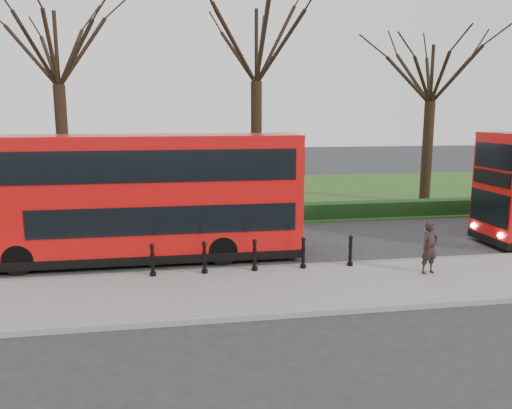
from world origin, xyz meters
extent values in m
plane|color=#28282B|center=(0.00, 0.00, 0.00)|extent=(120.00, 120.00, 0.00)
cube|color=gray|center=(0.00, -3.00, 0.07)|extent=(60.00, 4.00, 0.15)
cube|color=slate|center=(0.00, -1.00, 0.07)|extent=(60.00, 0.25, 0.16)
cube|color=#2D4E1A|center=(0.00, 15.00, 0.03)|extent=(60.00, 18.00, 0.06)
cube|color=black|center=(0.00, 6.80, 0.40)|extent=(60.00, 0.90, 0.80)
cube|color=yellow|center=(0.00, -0.70, 0.01)|extent=(60.00, 0.10, 0.01)
cube|color=yellow|center=(0.00, -0.50, 0.01)|extent=(60.00, 0.10, 0.01)
cylinder|color=black|center=(-8.00, 10.00, 3.31)|extent=(0.60, 0.60, 6.63)
cylinder|color=black|center=(2.00, 10.00, 3.45)|extent=(0.60, 0.60, 6.90)
cylinder|color=black|center=(12.00, 10.00, 2.94)|extent=(0.60, 0.60, 5.88)
cylinder|color=black|center=(-3.23, -1.35, 0.65)|extent=(0.15, 0.15, 1.00)
cylinder|color=black|center=(-1.60, -1.35, 0.65)|extent=(0.15, 0.15, 1.00)
cylinder|color=black|center=(0.03, -1.35, 0.65)|extent=(0.15, 0.15, 1.00)
cylinder|color=black|center=(1.66, -1.35, 0.65)|extent=(0.15, 0.15, 1.00)
cylinder|color=black|center=(3.30, -1.35, 0.65)|extent=(0.15, 0.15, 1.00)
cube|color=red|center=(-3.62, 1.07, 2.41)|extent=(11.16, 2.54, 4.11)
cube|color=black|center=(-3.62, 1.07, 0.30)|extent=(11.18, 2.56, 0.30)
cube|color=black|center=(-2.81, -0.21, 1.67)|extent=(8.93, 0.04, 0.96)
cube|color=black|center=(-3.62, -0.21, 3.50)|extent=(10.55, 0.04, 1.07)
cylinder|color=black|center=(-7.57, -0.05, 0.51)|extent=(1.01, 0.30, 1.01)
cylinder|color=black|center=(-7.57, 2.19, 0.51)|extent=(1.01, 0.30, 1.01)
cylinder|color=black|center=(-0.88, -0.05, 0.51)|extent=(1.01, 0.30, 1.01)
cylinder|color=black|center=(-0.88, 2.19, 0.51)|extent=(1.01, 0.30, 1.01)
cube|color=black|center=(9.67, 0.63, 2.74)|extent=(0.06, 2.23, 0.56)
cylinder|color=black|center=(11.32, 1.74, 0.51)|extent=(1.02, 0.30, 1.02)
imported|color=black|center=(5.49, -2.54, 1.00)|extent=(0.70, 0.54, 1.69)
camera|label=1|loc=(-2.52, -16.79, 5.20)|focal=35.00mm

